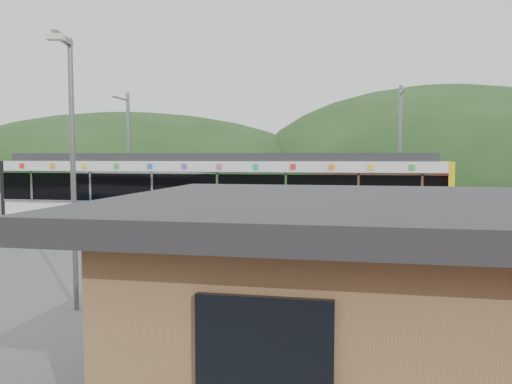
# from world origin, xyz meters

# --- Properties ---
(ground) EXTENTS (120.00, 120.00, 0.00)m
(ground) POSITION_xyz_m (0.00, 0.00, 0.00)
(ground) COLOR #4C4C4F
(ground) RESTS_ON ground
(hills) EXTENTS (146.00, 149.00, 26.00)m
(hills) POSITION_xyz_m (6.19, 5.29, 0.00)
(hills) COLOR #1E3D19
(hills) RESTS_ON ground
(platform) EXTENTS (26.00, 3.20, 0.30)m
(platform) POSITION_xyz_m (0.00, 3.30, 0.15)
(platform) COLOR #9E9E99
(platform) RESTS_ON ground
(yellow_line) EXTENTS (26.00, 0.10, 0.01)m
(yellow_line) POSITION_xyz_m (0.00, 2.00, 0.30)
(yellow_line) COLOR yellow
(yellow_line) RESTS_ON platform
(train) EXTENTS (20.44, 3.01, 3.74)m
(train) POSITION_xyz_m (-1.44, 6.00, 2.06)
(train) COLOR black
(train) RESTS_ON ground
(catenary_mast_west) EXTENTS (0.18, 1.80, 7.00)m
(catenary_mast_west) POSITION_xyz_m (-7.00, 8.56, 3.65)
(catenary_mast_west) COLOR slate
(catenary_mast_west) RESTS_ON ground
(catenary_mast_east) EXTENTS (0.18, 1.80, 7.00)m
(catenary_mast_east) POSITION_xyz_m (7.00, 8.56, 3.65)
(catenary_mast_east) COLOR slate
(catenary_mast_east) RESTS_ON ground
(station_shelter) EXTENTS (9.20, 6.20, 3.00)m
(station_shelter) POSITION_xyz_m (6.00, -9.01, 1.55)
(station_shelter) COLOR brown
(station_shelter) RESTS_ON ground
(lamp_post) EXTENTS (0.38, 1.13, 6.26)m
(lamp_post) POSITION_xyz_m (-1.51, -5.98, 3.73)
(lamp_post) COLOR slate
(lamp_post) RESTS_ON ground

